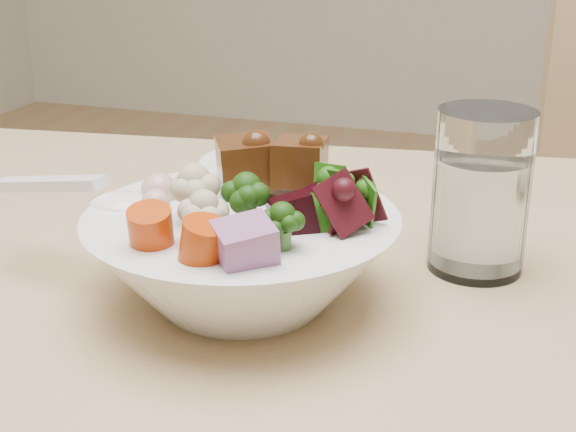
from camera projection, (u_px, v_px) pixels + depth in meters
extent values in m
cylinder|color=tan|center=(45.00, 394.00, 1.17)|extent=(0.06, 0.06, 0.68)
cylinder|color=tan|center=(531.00, 377.00, 1.43)|extent=(0.03, 0.03, 0.44)
sphere|color=black|center=(247.00, 208.00, 0.58)|extent=(0.04, 0.04, 0.04)
sphere|color=beige|center=(195.00, 202.00, 0.59)|extent=(0.04, 0.04, 0.04)
cube|color=black|center=(324.00, 207.00, 0.60)|extent=(0.04, 0.04, 0.03)
cube|color=#915787|center=(245.00, 247.00, 0.52)|extent=(0.05, 0.05, 0.04)
cylinder|color=#D04505|center=(151.00, 231.00, 0.55)|extent=(0.04, 0.04, 0.03)
sphere|color=#D59A95|center=(156.00, 204.00, 0.61)|extent=(0.03, 0.03, 0.03)
ellipsoid|color=white|center=(122.00, 205.00, 0.63)|extent=(0.06, 0.05, 0.02)
cube|color=white|center=(49.00, 184.00, 0.66)|extent=(0.11, 0.03, 0.03)
cylinder|color=white|center=(481.00, 192.00, 0.66)|extent=(0.08, 0.08, 0.14)
cylinder|color=silver|center=(479.00, 211.00, 0.67)|extent=(0.07, 0.07, 0.09)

